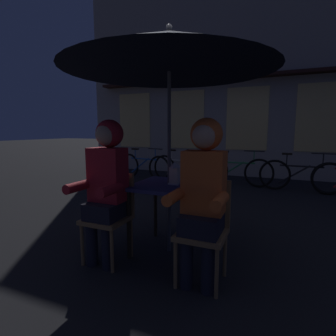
% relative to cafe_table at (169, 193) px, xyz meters
% --- Properties ---
extents(ground_plane, '(60.00, 60.00, 0.00)m').
position_rel_cafe_table_xyz_m(ground_plane, '(0.00, 0.00, -0.64)').
color(ground_plane, black).
extents(cafe_table, '(0.72, 0.72, 0.74)m').
position_rel_cafe_table_xyz_m(cafe_table, '(0.00, 0.00, 0.00)').
color(cafe_table, navy).
rests_on(cafe_table, ground_plane).
extents(patio_umbrella, '(2.10, 2.10, 2.31)m').
position_rel_cafe_table_xyz_m(patio_umbrella, '(0.00, 0.00, 1.42)').
color(patio_umbrella, '#4C4C51').
rests_on(patio_umbrella, ground_plane).
extents(lantern, '(0.11, 0.11, 0.23)m').
position_rel_cafe_table_xyz_m(lantern, '(0.06, 0.01, 0.22)').
color(lantern, white).
rests_on(lantern, cafe_table).
extents(chair_left, '(0.40, 0.40, 0.87)m').
position_rel_cafe_table_xyz_m(chair_left, '(-0.48, -0.37, -0.15)').
color(chair_left, olive).
rests_on(chair_left, ground_plane).
extents(chair_right, '(0.40, 0.40, 0.87)m').
position_rel_cafe_table_xyz_m(chair_right, '(0.48, -0.37, -0.15)').
color(chair_right, olive).
rests_on(chair_right, ground_plane).
extents(person_left_hooded, '(0.45, 0.56, 1.40)m').
position_rel_cafe_table_xyz_m(person_left_hooded, '(-0.48, -0.43, 0.21)').
color(person_left_hooded, black).
rests_on(person_left_hooded, ground_plane).
extents(person_right_hooded, '(0.45, 0.56, 1.40)m').
position_rel_cafe_table_xyz_m(person_right_hooded, '(0.48, -0.43, 0.21)').
color(person_right_hooded, black).
rests_on(person_right_hooded, ground_plane).
extents(shopfront_building, '(10.00, 0.93, 6.20)m').
position_rel_cafe_table_xyz_m(shopfront_building, '(0.19, 5.40, 2.45)').
color(shopfront_building, '#9E9389').
rests_on(shopfront_building, ground_plane).
extents(bicycle_nearest, '(1.66, 0.38, 0.84)m').
position_rel_cafe_table_xyz_m(bicycle_nearest, '(-2.24, 3.61, -0.29)').
color(bicycle_nearest, black).
rests_on(bicycle_nearest, ground_plane).
extents(bicycle_second, '(1.65, 0.39, 0.84)m').
position_rel_cafe_table_xyz_m(bicycle_second, '(-1.18, 3.61, -0.29)').
color(bicycle_second, black).
rests_on(bicycle_second, ground_plane).
extents(bicycle_third, '(1.68, 0.08, 0.84)m').
position_rel_cafe_table_xyz_m(bicycle_third, '(0.14, 3.74, -0.29)').
color(bicycle_third, black).
rests_on(bicycle_third, ground_plane).
extents(bicycle_fourth, '(1.68, 0.14, 0.84)m').
position_rel_cafe_table_xyz_m(bicycle_fourth, '(1.49, 3.63, -0.29)').
color(bicycle_fourth, black).
rests_on(bicycle_fourth, ground_plane).
extents(book, '(0.24, 0.20, 0.02)m').
position_rel_cafe_table_xyz_m(book, '(0.20, 0.11, 0.11)').
color(book, '#661E7A').
rests_on(book, cafe_table).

